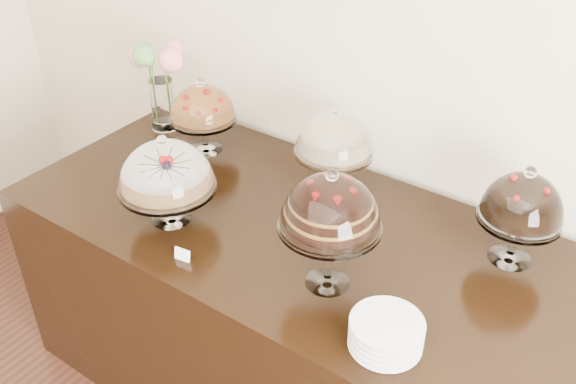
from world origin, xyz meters
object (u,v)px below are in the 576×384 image
Objects in this scene: display_counter at (295,314)px; cake_stand_fruit_tart at (202,107)px; plate_stack at (386,334)px; cake_stand_dark_choco at (523,203)px; cake_stand_cheesecake at (334,138)px; cake_stand_sugar_sponge at (166,170)px; flower_vase at (160,77)px; cake_stand_choco_layer at (331,208)px.

cake_stand_fruit_tart is at bearing 159.86° from display_counter.
display_counter is 0.81m from plate_stack.
cake_stand_dark_choco is 0.65m from plate_stack.
display_counter is 0.74m from cake_stand_cheesecake.
cake_stand_cheesecake is at bearing 179.34° from cake_stand_dark_choco.
cake_stand_cheesecake is 0.85m from plate_stack.
cake_stand_sugar_sponge is at bearing 174.06° from plate_stack.
cake_stand_dark_choco reaches higher than plate_stack.
cake_stand_cheesecake is 1.00× the size of cake_stand_dark_choco.
cake_stand_fruit_tart is 0.80× the size of flower_vase.
cake_stand_dark_choco reaches higher than cake_stand_sugar_sponge.
cake_stand_fruit_tart is 0.30m from flower_vase.
cake_stand_choco_layer is at bearing -25.35° from cake_stand_fruit_tart.
plate_stack is at bearing -22.49° from flower_vase.
cake_stand_cheesecake is 1.10× the size of cake_stand_fruit_tart.
display_counter is at bearing -16.93° from flower_vase.
cake_stand_dark_choco is at bearing 1.62° from cake_stand_fruit_tart.
cake_stand_sugar_sponge is at bearing -44.11° from flower_vase.
cake_stand_choco_layer is at bearing -133.80° from cake_stand_dark_choco.
cake_stand_choco_layer reaches higher than cake_stand_fruit_tart.
cake_stand_dark_choco reaches higher than cake_stand_fruit_tart.
cake_stand_sugar_sponge is at bearing -62.84° from cake_stand_fruit_tart.
cake_stand_cheesecake is (-0.02, 0.28, 0.68)m from display_counter.
cake_stand_choco_layer is at bearing -59.74° from cake_stand_cheesecake.
cake_stand_choco_layer is at bearing -36.60° from display_counter.
cake_stand_fruit_tart is (-1.35, -0.04, -0.03)m from cake_stand_dark_choco.
cake_stand_sugar_sponge is at bearing -155.64° from cake_stand_dark_choco.
cake_stand_sugar_sponge is 1.69× the size of plate_stack.
cake_stand_sugar_sponge is 0.82× the size of cake_stand_choco_layer.
cake_stand_choco_layer reaches higher than flower_vase.
cake_stand_choco_layer is 1.18× the size of cake_stand_dark_choco.
cake_stand_choco_layer is 1.04× the size of flower_vase.
flower_vase is at bearing 157.51° from plate_stack.
plate_stack is (0.54, -0.33, 0.50)m from display_counter.
cake_stand_cheesecake reaches higher than display_counter.
plate_stack is at bearing -25.39° from cake_stand_fruit_tart.
cake_stand_choco_layer is (0.26, -0.19, 0.75)m from display_counter.
cake_stand_fruit_tart reaches higher than plate_stack.
display_counter is at bearing -86.00° from cake_stand_cheesecake.
cake_stand_cheesecake is 0.72m from cake_stand_dark_choco.
flower_vase is at bearing 179.90° from cake_stand_cheesecake.
cake_stand_sugar_sponge is 0.85× the size of flower_vase.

